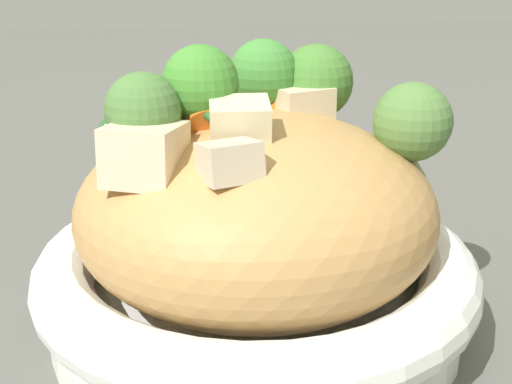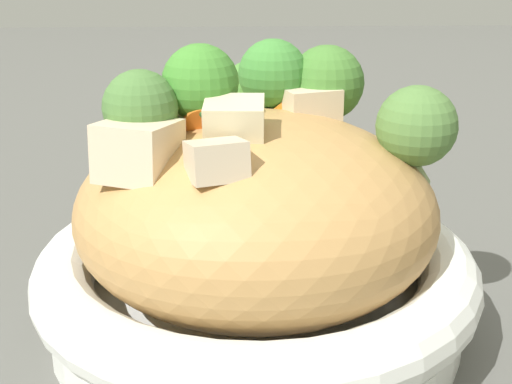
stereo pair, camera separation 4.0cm
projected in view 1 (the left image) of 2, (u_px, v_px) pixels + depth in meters
name	position (u px, v px, depth m)	size (l,w,h in m)	color
ground_plane	(256.00, 324.00, 0.43)	(3.00, 3.00, 0.00)	#565650
serving_bowl	(256.00, 282.00, 0.42)	(0.26, 0.26, 0.06)	white
noodle_heap	(255.00, 209.00, 0.40)	(0.21, 0.21, 0.11)	tan
broccoli_florets	(276.00, 95.00, 0.41)	(0.15, 0.20, 0.08)	#9AAE6E
carrot_coins	(214.00, 118.00, 0.41)	(0.08, 0.11, 0.04)	orange
zucchini_slices	(182.00, 127.00, 0.39)	(0.10, 0.10, 0.05)	beige
chicken_chunks	(213.00, 137.00, 0.36)	(0.13, 0.14, 0.04)	beige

